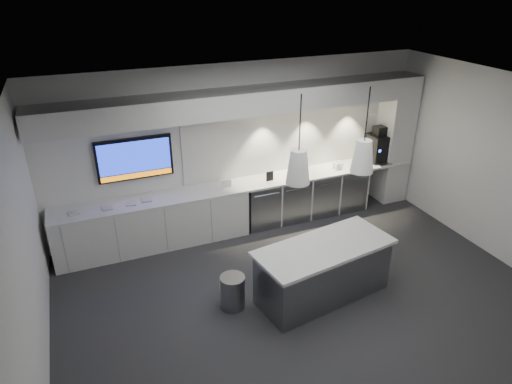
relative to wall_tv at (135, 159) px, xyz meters
name	(u,v)px	position (x,y,z in m)	size (l,w,h in m)	color
floor	(300,293)	(1.90, -2.45, -1.56)	(7.00, 7.00, 0.00)	#2D2D2F
ceiling	(311,95)	(1.90, -2.45, 1.44)	(7.00, 7.00, 0.00)	black
wall_back	(241,146)	(1.90, 0.05, -0.06)	(7.00, 7.00, 0.00)	white
wall_front	(435,323)	(1.90, -4.95, -0.06)	(7.00, 7.00, 0.00)	white
wall_left	(23,260)	(-1.60, -2.45, -0.06)	(7.00, 7.00, 0.00)	white
wall_right	(497,167)	(5.40, -2.45, -0.06)	(7.00, 7.00, 0.00)	white
back_counter	(247,184)	(1.90, -0.27, -0.68)	(6.80, 0.65, 0.04)	white
left_base_cabinets	(154,224)	(0.15, -0.27, -1.13)	(3.30, 0.63, 0.86)	silver
fridge_unit_a	(260,204)	(2.15, -0.27, -1.13)	(0.60, 0.61, 0.85)	gray
fridge_unit_b	(290,198)	(2.78, -0.27, -1.13)	(0.60, 0.61, 0.85)	gray
fridge_unit_c	(319,193)	(3.41, -0.27, -1.13)	(0.60, 0.61, 0.85)	gray
fridge_unit_d	(346,187)	(4.04, -0.27, -1.13)	(0.60, 0.61, 0.85)	gray
backsplash	(300,136)	(3.10, 0.03, -0.01)	(4.60, 0.03, 1.30)	silver
soffit	(246,101)	(1.90, -0.25, 0.84)	(6.90, 0.60, 0.40)	silver
column	(394,139)	(5.10, -0.25, -0.26)	(0.55, 0.55, 2.60)	silver
wall_tv	(135,159)	(0.00, 0.00, 0.00)	(1.25, 0.07, 0.72)	black
island	(323,271)	(2.17, -2.59, -1.13)	(2.13, 1.17, 0.86)	gray
bin	(233,292)	(0.87, -2.33, -1.31)	(0.36, 0.36, 0.50)	gray
coffee_machine	(378,147)	(4.72, -0.25, -0.37)	(0.40, 0.57, 0.72)	black
sign_black	(270,176)	(2.31, -0.34, -0.57)	(0.14, 0.02, 0.18)	black
sign_white	(226,184)	(1.48, -0.32, -0.59)	(0.18, 0.02, 0.14)	white
cup_cluster	(338,166)	(3.76, -0.33, -0.59)	(0.16, 0.16, 0.14)	white
tray_a	(74,213)	(-1.07, -0.31, -0.65)	(0.16, 0.16, 0.03)	#BBBBBB
tray_b	(107,208)	(-0.57, -0.34, -0.65)	(0.16, 0.16, 0.03)	#BBBBBB
tray_c	(131,203)	(-0.18, -0.32, -0.65)	(0.16, 0.16, 0.03)	#BBBBBB
tray_d	(147,200)	(0.08, -0.29, -0.65)	(0.16, 0.16, 0.03)	#BBBBBB
pendant_left	(298,167)	(1.69, -2.59, 0.59)	(0.31, 0.31, 1.15)	silver
pendant_right	(363,156)	(2.65, -2.59, 0.59)	(0.31, 0.31, 1.15)	silver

